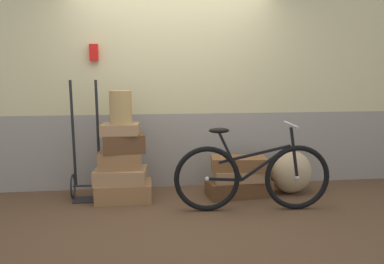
# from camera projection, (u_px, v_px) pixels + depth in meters

# --- Properties ---
(ground) EXTENTS (9.53, 5.20, 0.06)m
(ground) POSITION_uv_depth(u_px,v_px,m) (178.00, 208.00, 4.44)
(ground) COLOR #513823
(station_building) EXTENTS (7.53, 0.74, 3.12)m
(station_building) POSITION_uv_depth(u_px,v_px,m) (173.00, 66.00, 5.04)
(station_building) COLOR gray
(station_building) RESTS_ON ground
(suitcase_0) EXTENTS (0.65, 0.45, 0.21)m
(suitcase_0) POSITION_uv_depth(u_px,v_px,m) (124.00, 191.00, 4.61)
(suitcase_0) COLOR olive
(suitcase_0) RESTS_ON ground
(suitcase_1) EXTENTS (0.62, 0.47, 0.16)m
(suitcase_1) POSITION_uv_depth(u_px,v_px,m) (121.00, 175.00, 4.59)
(suitcase_1) COLOR #9E754C
(suitcase_1) RESTS_ON suitcase_0
(suitcase_2) EXTENTS (0.50, 0.35, 0.19)m
(suitcase_2) POSITION_uv_depth(u_px,v_px,m) (120.00, 160.00, 4.57)
(suitcase_2) COLOR olive
(suitcase_2) RESTS_ON suitcase_1
(suitcase_3) EXTENTS (0.49, 0.36, 0.21)m
(suitcase_3) POSITION_uv_depth(u_px,v_px,m) (124.00, 143.00, 4.54)
(suitcase_3) COLOR brown
(suitcase_3) RESTS_ON suitcase_2
(suitcase_4) EXTENTS (0.44, 0.33, 0.12)m
(suitcase_4) POSITION_uv_depth(u_px,v_px,m) (120.00, 129.00, 4.49)
(suitcase_4) COLOR #9E754C
(suitcase_4) RESTS_ON suitcase_3
(suitcase_5) EXTENTS (0.80, 0.45, 0.19)m
(suitcase_5) POSITION_uv_depth(u_px,v_px,m) (239.00, 188.00, 4.77)
(suitcase_5) COLOR brown
(suitcase_5) RESTS_ON ground
(suitcase_6) EXTENTS (0.64, 0.35, 0.13)m
(suitcase_6) POSITION_uv_depth(u_px,v_px,m) (240.00, 175.00, 4.74)
(suitcase_6) COLOR #9E754C
(suitcase_6) RESTS_ON suitcase_5
(suitcase_7) EXTENTS (0.69, 0.41, 0.15)m
(suitcase_7) POSITION_uv_depth(u_px,v_px,m) (239.00, 163.00, 4.73)
(suitcase_7) COLOR brown
(suitcase_7) RESTS_ON suitcase_6
(wicker_basket) EXTENTS (0.25, 0.25, 0.37)m
(wicker_basket) POSITION_uv_depth(u_px,v_px,m) (121.00, 107.00, 4.46)
(wicker_basket) COLOR #A8844C
(wicker_basket) RESTS_ON suitcase_4
(luggage_trolley) EXTENTS (0.37, 0.37, 1.40)m
(luggage_trolley) POSITION_uv_depth(u_px,v_px,m) (87.00, 171.00, 4.65)
(luggage_trolley) COLOR black
(luggage_trolley) RESTS_ON ground
(burlap_sack) EXTENTS (0.51, 0.44, 0.53)m
(burlap_sack) POSITION_uv_depth(u_px,v_px,m) (291.00, 172.00, 4.87)
(burlap_sack) COLOR tan
(burlap_sack) RESTS_ON ground
(bicycle) EXTENTS (1.69, 0.46, 0.95)m
(bicycle) POSITION_uv_depth(u_px,v_px,m) (252.00, 176.00, 4.23)
(bicycle) COLOR black
(bicycle) RESTS_ON ground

